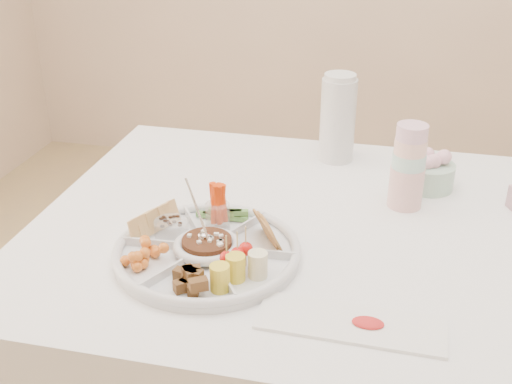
# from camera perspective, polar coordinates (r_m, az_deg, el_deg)

# --- Properties ---
(dining_table) EXTENTS (1.52, 1.02, 0.76)m
(dining_table) POSITION_cam_1_polar(r_m,az_deg,el_deg) (1.67, 9.11, -14.86)
(dining_table) COLOR white
(dining_table) RESTS_ON floor
(party_tray) EXTENTS (0.40, 0.40, 0.04)m
(party_tray) POSITION_cam_1_polar(r_m,az_deg,el_deg) (1.32, -4.37, -5.06)
(party_tray) COLOR silver
(party_tray) RESTS_ON dining_table
(bean_dip) EXTENTS (0.11, 0.11, 0.04)m
(bean_dip) POSITION_cam_1_polar(r_m,az_deg,el_deg) (1.32, -4.38, -4.79)
(bean_dip) COLOR black
(bean_dip) RESTS_ON party_tray
(tortillas) EXTENTS (0.11, 0.11, 0.06)m
(tortillas) POSITION_cam_1_polar(r_m,az_deg,el_deg) (1.35, 0.92, -3.29)
(tortillas) COLOR brown
(tortillas) RESTS_ON party_tray
(carrot_cucumber) EXTENTS (0.11, 0.11, 0.10)m
(carrot_cucumber) POSITION_cam_1_polar(r_m,az_deg,el_deg) (1.41, -3.18, -0.90)
(carrot_cucumber) COLOR #E73C08
(carrot_cucumber) RESTS_ON party_tray
(pita_raisins) EXTENTS (0.11, 0.11, 0.06)m
(pita_raisins) POSITION_cam_1_polar(r_m,az_deg,el_deg) (1.40, -8.26, -2.48)
(pita_raisins) COLOR tan
(pita_raisins) RESTS_ON party_tray
(cherries) EXTENTS (0.10, 0.10, 0.04)m
(cherries) POSITION_cam_1_polar(r_m,az_deg,el_deg) (1.29, -9.94, -5.54)
(cherries) COLOR orange
(cherries) RESTS_ON party_tray
(granola_chunks) EXTENTS (0.09, 0.09, 0.04)m
(granola_chunks) POSITION_cam_1_polar(r_m,az_deg,el_deg) (1.21, -5.85, -7.70)
(granola_chunks) COLOR brown
(granola_chunks) RESTS_ON party_tray
(banana_tomato) EXTENTS (0.13, 0.13, 0.10)m
(banana_tomato) POSITION_cam_1_polar(r_m,az_deg,el_deg) (1.23, -0.02, -5.67)
(banana_tomato) COLOR #E8DA89
(banana_tomato) RESTS_ON party_tray
(cup_stack) EXTENTS (0.09, 0.09, 0.22)m
(cup_stack) POSITION_cam_1_polar(r_m,az_deg,el_deg) (1.53, 13.41, 2.51)
(cup_stack) COLOR beige
(cup_stack) RESTS_ON dining_table
(thermos) EXTENTS (0.12, 0.12, 0.25)m
(thermos) POSITION_cam_1_polar(r_m,az_deg,el_deg) (1.75, 7.29, 6.63)
(thermos) COLOR silver
(thermos) RESTS_ON dining_table
(flower_bowl) EXTENTS (0.14, 0.14, 0.10)m
(flower_bowl) POSITION_cam_1_polar(r_m,az_deg,el_deg) (1.66, 15.13, 1.91)
(flower_bowl) COLOR #8CB59C
(flower_bowl) RESTS_ON dining_table
(placemat) EXTENTS (0.33, 0.12, 0.01)m
(placemat) POSITION_cam_1_polar(r_m,az_deg,el_deg) (1.17, 8.40, -11.46)
(placemat) COLOR white
(placemat) RESTS_ON dining_table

